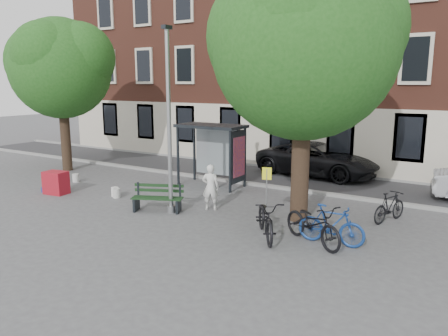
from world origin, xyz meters
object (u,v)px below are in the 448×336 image
Objects in this scene: bench at (158,199)px; car_dark at (317,159)px; bike_d at (390,207)px; notice_sign at (267,183)px; painter at (211,187)px; bike_a at (313,223)px; bus_shelter at (220,142)px; red_stand at (56,183)px; bike_b at (331,225)px; lamppost at (169,131)px; bike_c at (266,218)px.

car_dark is (2.63, 8.47, 0.37)m from bench.
bench is 7.61m from bike_d.
notice_sign is at bearing 50.68° from bike_d.
painter is 0.72× the size of bike_a.
bike_a is 2.40m from notice_sign.
bus_shelter is 3.17× the size of red_stand.
bike_b is (6.08, 0.03, 0.14)m from bench.
painter is 5.86m from bike_d.
bike_b is 1.06× the size of notice_sign.
lamppost is 3.61m from notice_sign.
bike_a is 0.39× the size of car_dark.
bike_b is 1.13× the size of bike_d.
red_stand is at bearing -12.07° from painter.
bike_b is (4.61, -1.04, -0.25)m from painter.
bike_b reaches higher than bench.
notice_sign is (3.65, 1.00, 0.81)m from bench.
notice_sign is (8.60, 1.31, 0.77)m from red_stand.
bike_b is 2.05× the size of red_stand.
notice_sign is (-0.69, 1.43, 0.64)m from bike_c.
bike_c is 2.46× the size of red_stand.
notice_sign reaches higher than bike_b.
bench is at bearing 11.90° from painter.
bike_b is 3.05m from bike_d.
bike_a is 3.40m from bike_d.
bike_c is at bearing 128.20° from painter.
bike_b is at bearing -153.10° from car_dark.
bus_shelter is 1.78× the size of painter.
lamppost is 5.96m from red_stand.
bike_c is at bearing 130.62° from bike_a.
painter reaches higher than red_stand.
bike_c is 1.28× the size of notice_sign.
bus_shelter reaches higher than red_stand.
painter is at bearing 12.12° from red_stand.
bike_c reaches higher than bench.
bus_shelter is at bearing 120.38° from notice_sign.
bike_b is at bearing 143.08° from painter.
bench is at bearing -172.07° from lamppost.
bike_c reaches higher than bike_d.
bus_shelter is 4.95m from notice_sign.
red_stand is at bearing 143.84° from car_dark.
lamppost is at bearing 22.35° from painter.
lamppost is at bearing 117.11° from bike_a.
car_dark is at bearing -123.09° from painter.
bike_c is (-1.30, -0.25, -0.00)m from bike_a.
painter is 0.72× the size of bike_c.
painter is at bearing 158.85° from notice_sign.
notice_sign is at bearing 153.84° from painter.
bike_c is at bearing -29.62° from bench.
lamppost reaches higher than painter.
bike_b is 0.83× the size of bike_c.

